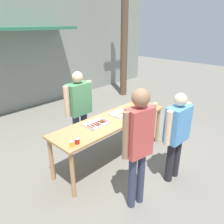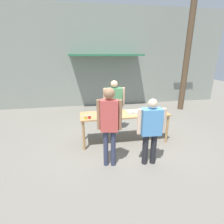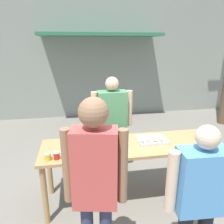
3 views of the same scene
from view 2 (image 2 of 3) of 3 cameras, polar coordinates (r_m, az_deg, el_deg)
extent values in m
plane|color=slate|center=(5.26, 3.97, -9.37)|extent=(24.00, 24.00, 0.00)
cube|color=gray|center=(8.58, -2.49, 17.16)|extent=(12.00, 0.12, 4.50)
cube|color=#2D704C|center=(8.03, -1.94, 18.14)|extent=(3.20, 1.00, 0.08)
cube|color=tan|center=(4.92, 4.18, -0.68)|extent=(2.48, 0.72, 0.04)
cylinder|color=tan|center=(4.67, -9.24, -7.69)|extent=(0.07, 0.07, 0.82)
cylinder|color=tan|center=(5.23, 17.50, -5.39)|extent=(0.07, 0.07, 0.82)
cylinder|color=tan|center=(5.21, -9.41, -4.86)|extent=(0.07, 0.07, 0.82)
cylinder|color=tan|center=(5.71, 14.84, -3.09)|extent=(0.07, 0.07, 0.82)
cube|color=silver|center=(4.87, 0.00, -0.51)|extent=(0.43, 0.30, 0.01)
cube|color=silver|center=(4.73, 0.32, -0.84)|extent=(0.43, 0.01, 0.03)
cube|color=silver|center=(5.00, -0.30, 0.26)|extent=(0.43, 0.01, 0.03)
cube|color=silver|center=(4.84, -2.45, -0.42)|extent=(0.01, 0.30, 0.03)
cube|color=silver|center=(4.91, 2.41, -0.13)|extent=(0.01, 0.30, 0.03)
cylinder|color=brown|center=(4.83, -1.88, -0.46)|extent=(0.04, 0.15, 0.03)
cylinder|color=brown|center=(4.86, -1.11, -0.39)|extent=(0.03, 0.12, 0.02)
cylinder|color=brown|center=(4.86, -0.33, -0.38)|extent=(0.04, 0.15, 0.02)
cylinder|color=brown|center=(4.87, 0.35, -0.34)|extent=(0.03, 0.14, 0.02)
cylinder|color=brown|center=(4.89, 1.15, -0.22)|extent=(0.04, 0.13, 0.03)
cylinder|color=brown|center=(4.90, 1.86, -0.20)|extent=(0.03, 0.12, 0.03)
cube|color=silver|center=(5.02, 7.22, -0.08)|extent=(0.42, 0.30, 0.01)
cube|color=silver|center=(4.88, 7.73, -0.38)|extent=(0.42, 0.01, 0.03)
cube|color=silver|center=(5.15, 6.75, 0.66)|extent=(0.42, 0.01, 0.03)
cube|color=silver|center=(4.96, 4.97, 0.02)|extent=(0.01, 0.30, 0.03)
cube|color=silver|center=(5.08, 9.43, 0.28)|extent=(0.01, 0.30, 0.03)
ellipsoid|color=#D6B77F|center=(4.98, 5.66, 0.11)|extent=(0.07, 0.10, 0.04)
ellipsoid|color=#D6B77F|center=(5.00, 6.73, 0.15)|extent=(0.07, 0.11, 0.04)
ellipsoid|color=#D6B77F|center=(5.03, 7.75, 0.23)|extent=(0.07, 0.12, 0.04)
ellipsoid|color=#D6B77F|center=(5.05, 8.80, 0.25)|extent=(0.08, 0.12, 0.04)
cylinder|color=gold|center=(4.53, -8.66, -1.77)|extent=(0.07, 0.07, 0.08)
cylinder|color=#B2B2B7|center=(4.51, -8.69, -1.25)|extent=(0.07, 0.07, 0.01)
cylinder|color=#B22319|center=(4.54, -7.38, -1.65)|extent=(0.07, 0.07, 0.08)
cylinder|color=#B2B2B7|center=(4.53, -7.41, -1.13)|extent=(0.07, 0.07, 0.01)
cylinder|color=#DBC67A|center=(5.07, 16.99, -0.03)|extent=(0.08, 0.08, 0.10)
cylinder|color=#333851|center=(5.73, -0.37, -2.45)|extent=(0.14, 0.14, 0.81)
cylinder|color=#333851|center=(5.77, 1.72, -2.31)|extent=(0.14, 0.14, 0.81)
cube|color=#478456|center=(5.53, 0.70, 4.61)|extent=(0.48, 0.27, 0.64)
sphere|color=#DBAD89|center=(5.44, 0.72, 9.16)|extent=(0.22, 0.22, 0.22)
cylinder|color=#DBAD89|center=(5.48, -2.29, 4.63)|extent=(0.11, 0.11, 0.61)
cylinder|color=#DBAD89|center=(5.60, 3.64, 4.90)|extent=(0.11, 0.11, 0.61)
cylinder|color=#333851|center=(4.01, 0.40, -11.75)|extent=(0.11, 0.11, 0.87)
cylinder|color=#333851|center=(4.02, -2.02, -11.72)|extent=(0.11, 0.11, 0.87)
cube|color=#C64C47|center=(3.68, -0.87, -1.21)|extent=(0.40, 0.27, 0.69)
sphere|color=#936B4C|center=(3.55, -0.90, 6.11)|extent=(0.24, 0.24, 0.24)
cylinder|color=#936B4C|center=(3.68, 2.66, -0.97)|extent=(0.08, 0.08, 0.65)
cylinder|color=#936B4C|center=(3.69, -4.38, -0.94)|extent=(0.08, 0.08, 0.65)
cylinder|color=#232328|center=(4.23, 13.36, -11.54)|extent=(0.13, 0.13, 0.75)
cylinder|color=#232328|center=(4.17, 10.77, -11.82)|extent=(0.13, 0.13, 0.75)
cube|color=#5193D1|center=(3.90, 12.73, -3.12)|extent=(0.45, 0.27, 0.59)
sphere|color=beige|center=(3.77, 13.17, 2.74)|extent=(0.20, 0.20, 0.20)
cylinder|color=beige|center=(4.00, 16.37, -2.69)|extent=(0.10, 0.10, 0.56)
cylinder|color=beige|center=(3.82, 8.96, -3.13)|extent=(0.10, 0.10, 0.56)
cylinder|color=brown|center=(8.43, 23.52, 18.17)|extent=(0.25, 0.25, 5.22)
camera|label=1|loc=(2.45, -50.83, 14.26)|focal=35.00mm
camera|label=3|loc=(1.93, 2.91, 10.51)|focal=35.00mm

